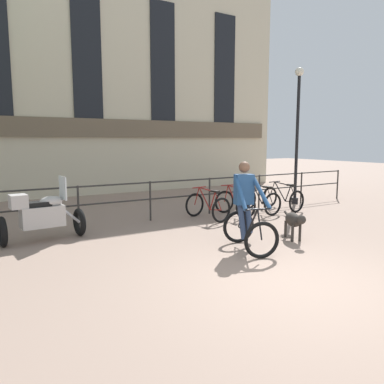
{
  "coord_description": "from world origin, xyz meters",
  "views": [
    {
      "loc": [
        -4.06,
        -3.73,
        2.1
      ],
      "look_at": [
        -0.12,
        2.86,
        1.05
      ],
      "focal_mm": 35.0,
      "sensor_mm": 36.0,
      "label": 1
    }
  ],
  "objects_px": {
    "dog": "(294,221)",
    "cyclist_with_bike": "(247,210)",
    "parked_bicycle_mid_left": "(235,203)",
    "street_lamp": "(297,129)",
    "parked_motorcycle": "(42,215)",
    "parked_bicycle_far_end": "(283,198)",
    "parked_bicycle_near_lamp": "(208,206)",
    "parked_bicycle_mid_right": "(260,201)"
  },
  "relations": [
    {
      "from": "cyclist_with_bike",
      "to": "street_lamp",
      "type": "distance_m",
      "value": 6.09
    },
    {
      "from": "cyclist_with_bike",
      "to": "parked_bicycle_mid_left",
      "type": "distance_m",
      "value": 3.22
    },
    {
      "from": "dog",
      "to": "parked_bicycle_near_lamp",
      "type": "xyz_separation_m",
      "value": [
        -0.42,
        2.71,
        -0.07
      ]
    },
    {
      "from": "cyclist_with_bike",
      "to": "street_lamp",
      "type": "xyz_separation_m",
      "value": [
        4.79,
        3.33,
        1.74
      ]
    },
    {
      "from": "parked_bicycle_mid_right",
      "to": "cyclist_with_bike",
      "type": "bearing_deg",
      "value": 42.96
    },
    {
      "from": "parked_bicycle_mid_left",
      "to": "street_lamp",
      "type": "height_order",
      "value": "street_lamp"
    },
    {
      "from": "parked_bicycle_far_end",
      "to": "parked_bicycle_mid_right",
      "type": "bearing_deg",
      "value": -5.12
    },
    {
      "from": "parked_bicycle_far_end",
      "to": "street_lamp",
      "type": "xyz_separation_m",
      "value": [
        1.2,
        0.66,
        2.14
      ]
    },
    {
      "from": "parked_motorcycle",
      "to": "parked_bicycle_far_end",
      "type": "relative_size",
      "value": 1.48
    },
    {
      "from": "dog",
      "to": "parked_bicycle_near_lamp",
      "type": "height_order",
      "value": "parked_bicycle_near_lamp"
    },
    {
      "from": "parked_motorcycle",
      "to": "parked_bicycle_far_end",
      "type": "height_order",
      "value": "parked_motorcycle"
    },
    {
      "from": "parked_bicycle_mid_left",
      "to": "parked_bicycle_far_end",
      "type": "relative_size",
      "value": 0.98
    },
    {
      "from": "parked_bicycle_far_end",
      "to": "street_lamp",
      "type": "bearing_deg",
      "value": -156.49
    },
    {
      "from": "parked_bicycle_near_lamp",
      "to": "street_lamp",
      "type": "bearing_deg",
      "value": 179.89
    },
    {
      "from": "parked_bicycle_near_lamp",
      "to": "street_lamp",
      "type": "distance_m",
      "value": 4.55
    },
    {
      "from": "parked_bicycle_mid_left",
      "to": "parked_bicycle_mid_right",
      "type": "height_order",
      "value": "same"
    },
    {
      "from": "cyclist_with_bike",
      "to": "parked_bicycle_mid_right",
      "type": "bearing_deg",
      "value": 60.9
    },
    {
      "from": "parked_bicycle_mid_right",
      "to": "street_lamp",
      "type": "distance_m",
      "value": 3.09
    },
    {
      "from": "cyclist_with_bike",
      "to": "parked_bicycle_far_end",
      "type": "height_order",
      "value": "cyclist_with_bike"
    },
    {
      "from": "parked_motorcycle",
      "to": "cyclist_with_bike",
      "type": "bearing_deg",
      "value": -132.78
    },
    {
      "from": "parked_bicycle_mid_left",
      "to": "parked_motorcycle",
      "type": "bearing_deg",
      "value": 3.27
    },
    {
      "from": "parked_bicycle_near_lamp",
      "to": "parked_bicycle_mid_right",
      "type": "bearing_deg",
      "value": 170.46
    },
    {
      "from": "parked_bicycle_mid_left",
      "to": "street_lamp",
      "type": "relative_size",
      "value": 0.26
    },
    {
      "from": "dog",
      "to": "parked_bicycle_mid_left",
      "type": "relative_size",
      "value": 0.82
    },
    {
      "from": "dog",
      "to": "cyclist_with_bike",
      "type": "bearing_deg",
      "value": -159.98
    },
    {
      "from": "parked_bicycle_near_lamp",
      "to": "parked_bicycle_mid_left",
      "type": "height_order",
      "value": "same"
    },
    {
      "from": "parked_motorcycle",
      "to": "parked_bicycle_near_lamp",
      "type": "height_order",
      "value": "parked_motorcycle"
    },
    {
      "from": "parked_bicycle_far_end",
      "to": "street_lamp",
      "type": "distance_m",
      "value": 2.54
    },
    {
      "from": "cyclist_with_bike",
      "to": "parked_bicycle_near_lamp",
      "type": "height_order",
      "value": "cyclist_with_bike"
    },
    {
      "from": "street_lamp",
      "to": "parked_motorcycle",
      "type": "bearing_deg",
      "value": -174.97
    },
    {
      "from": "parked_bicycle_near_lamp",
      "to": "parked_bicycle_mid_right",
      "type": "distance_m",
      "value": 1.84
    },
    {
      "from": "parked_motorcycle",
      "to": "parked_bicycle_mid_right",
      "type": "distance_m",
      "value": 6.03
    },
    {
      "from": "parked_bicycle_mid_left",
      "to": "street_lamp",
      "type": "xyz_separation_m",
      "value": [
        3.04,
        0.66,
        2.14
      ]
    },
    {
      "from": "parked_bicycle_far_end",
      "to": "parked_bicycle_near_lamp",
      "type": "bearing_deg",
      "value": -5.12
    },
    {
      "from": "dog",
      "to": "parked_bicycle_far_end",
      "type": "height_order",
      "value": "parked_bicycle_far_end"
    },
    {
      "from": "parked_bicycle_far_end",
      "to": "street_lamp",
      "type": "relative_size",
      "value": 0.26
    },
    {
      "from": "street_lamp",
      "to": "dog",
      "type": "bearing_deg",
      "value": -136.41
    },
    {
      "from": "street_lamp",
      "to": "parked_bicycle_far_end",
      "type": "bearing_deg",
      "value": -151.37
    },
    {
      "from": "parked_motorcycle",
      "to": "parked_bicycle_mid_right",
      "type": "bearing_deg",
      "value": -94.38
    },
    {
      "from": "cyclist_with_bike",
      "to": "parked_bicycle_mid_right",
      "type": "height_order",
      "value": "cyclist_with_bike"
    },
    {
      "from": "cyclist_with_bike",
      "to": "parked_bicycle_mid_left",
      "type": "bearing_deg",
      "value": 72.63
    },
    {
      "from": "parked_bicycle_mid_left",
      "to": "parked_bicycle_far_end",
      "type": "bearing_deg",
      "value": -177.4
    }
  ]
}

